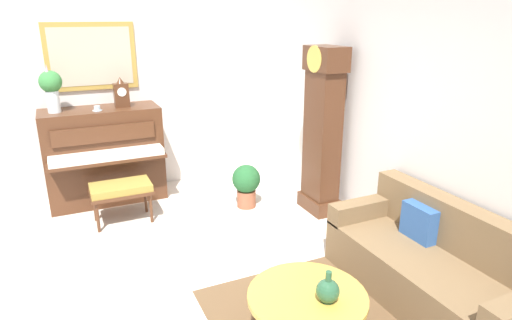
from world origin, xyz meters
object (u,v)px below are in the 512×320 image
piano_bench (121,190)px  piano (105,155)px  potted_plant (246,183)px  couch (433,267)px  coffee_table (307,298)px  teacup (97,109)px  grandfather_clock (322,136)px  mantel_clock (121,94)px  flower_vase (51,86)px  green_jug (328,291)px

piano_bench → piano: bearing=-174.5°
potted_plant → piano: bearing=-121.5°
piano_bench → couch: size_ratio=0.37×
coffee_table → teacup: (-3.31, -1.04, 0.87)m
potted_plant → grandfather_clock: bearing=59.7°
grandfather_clock → mantel_clock: size_ratio=5.34×
couch → mantel_clock: size_ratio=5.00×
piano_bench → flower_vase: size_ratio=1.21×
piano → couch: bearing=33.7°
piano_bench → flower_vase: bearing=-142.1°
coffee_table → mantel_clock: mantel_clock is taller
flower_vase → grandfather_clock: bearing=63.6°
grandfather_clock → green_jug: (2.11, -1.29, -0.46)m
coffee_table → teacup: 3.57m
piano → flower_vase: size_ratio=2.48×
grandfather_clock → green_jug: grandfather_clock is taller
coffee_table → green_jug: (0.13, 0.09, 0.12)m
piano_bench → mantel_clock: 1.27m
coffee_table → mantel_clock: 3.63m
piano → potted_plant: bearing=58.5°
piano → coffee_table: bearing=16.3°
mantel_clock → potted_plant: 1.95m
flower_vase → potted_plant: flower_vase is taller
mantel_clock → green_jug: bearing=12.8°
grandfather_clock → piano: bearing=-121.1°
mantel_clock → couch: bearing=30.3°
piano_bench → coffee_table: 2.82m
grandfather_clock → mantel_clock: bearing=-124.3°
piano_bench → green_jug: green_jug is taller
mantel_clock → teacup: size_ratio=3.28×
coffee_table → mantel_clock: size_ratio=2.32×
coffee_table → potted_plant: size_ratio=1.57×
piano → piano_bench: (0.75, 0.07, -0.22)m
piano_bench → coffee_table: size_ratio=0.80×
piano → flower_vase: bearing=-89.8°
piano_bench → green_jug: size_ratio=2.92×
green_jug → potted_plant: (-2.57, 0.49, -0.19)m
flower_vase → green_jug: 4.02m
piano → mantel_clock: mantel_clock is taller
grandfather_clock → potted_plant: size_ratio=3.62×
piano_bench → couch: bearing=39.7°
coffee_table → potted_plant: 2.52m
grandfather_clock → coffee_table: grandfather_clock is taller
green_jug → mantel_clock: bearing=-167.2°
grandfather_clock → potted_plant: grandfather_clock is taller
coffee_table → potted_plant: (-2.45, 0.58, -0.07)m
piano → coffee_table: piano is taller
flower_vase → teacup: (0.11, 0.48, -0.29)m
coffee_table → couch: bearing=90.7°
teacup → piano_bench: bearing=9.5°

